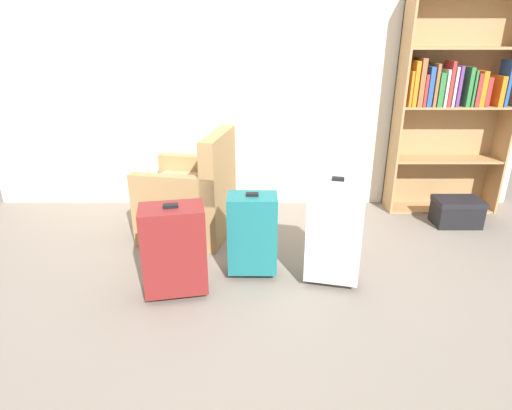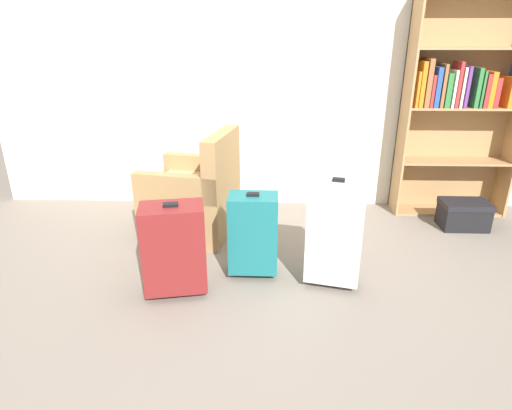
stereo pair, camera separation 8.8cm
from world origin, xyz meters
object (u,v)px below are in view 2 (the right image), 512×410
(bookshelf, at_px, (459,101))
(suitcase_dark_red, at_px, (174,248))
(storage_box, at_px, (464,214))
(armchair, at_px, (195,198))
(suitcase_teal, at_px, (253,233))
(mug, at_px, (261,236))
(suitcase_silver, at_px, (335,232))

(bookshelf, bearing_deg, suitcase_dark_red, -146.25)
(storage_box, distance_m, suitcase_dark_red, 2.64)
(suitcase_dark_red, bearing_deg, storage_box, 25.64)
(bookshelf, height_order, armchair, bookshelf)
(storage_box, xyz_separation_m, suitcase_teal, (-1.86, -0.88, 0.20))
(bookshelf, xyz_separation_m, storage_box, (0.03, -0.42, -0.93))
(bookshelf, relative_size, suitcase_dark_red, 3.10)
(mug, distance_m, storage_box, 1.85)
(armchair, distance_m, mug, 0.65)
(suitcase_silver, xyz_separation_m, suitcase_teal, (-0.55, 0.12, -0.08))
(bookshelf, height_order, suitcase_dark_red, bookshelf)
(armchair, xyz_separation_m, suitcase_silver, (1.08, -0.82, 0.09))
(armchair, relative_size, suitcase_silver, 1.15)
(suitcase_silver, distance_m, suitcase_teal, 0.57)
(bookshelf, bearing_deg, suitcase_teal, -144.56)
(storage_box, distance_m, suitcase_silver, 1.67)
(bookshelf, height_order, suitcase_silver, bookshelf)
(mug, bearing_deg, suitcase_teal, -94.36)
(armchair, bearing_deg, storage_box, 4.21)
(storage_box, bearing_deg, mug, -169.54)
(bookshelf, distance_m, storage_box, 1.02)
(suitcase_teal, height_order, suitcase_dark_red, suitcase_dark_red)
(bookshelf, relative_size, suitcase_teal, 3.20)
(suitcase_silver, distance_m, suitcase_dark_red, 1.07)
(bookshelf, height_order, suitcase_teal, bookshelf)
(mug, relative_size, suitcase_teal, 0.19)
(suitcase_silver, bearing_deg, mug, 127.63)
(suitcase_silver, bearing_deg, suitcase_teal, 167.80)
(suitcase_teal, distance_m, suitcase_dark_red, 0.57)
(suitcase_silver, relative_size, suitcase_teal, 1.24)
(bookshelf, distance_m, suitcase_silver, 2.02)
(suitcase_silver, bearing_deg, suitcase_dark_red, -172.44)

